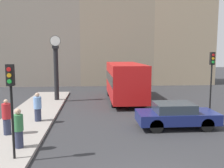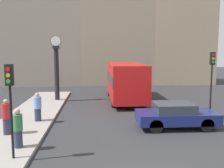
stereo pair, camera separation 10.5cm
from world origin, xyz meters
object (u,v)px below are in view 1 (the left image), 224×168
object	(u,v)px
sedan_car	(176,115)
bus_distant	(125,80)
pedestrian_red_top	(7,117)
traffic_light_near	(11,92)
pedestrian_green_hoodie	(19,128)
traffic_light_far	(212,71)
street_clock	(56,69)
pedestrian_blue_stripe	(38,107)

from	to	relation	value
sedan_car	bus_distant	xyz separation A→B (m)	(-1.77, 7.68, 1.06)
pedestrian_red_top	traffic_light_near	bearing A→B (deg)	-67.39
bus_distant	pedestrian_green_hoodie	world-z (taller)	bus_distant
traffic_light_near	pedestrian_red_top	xyz separation A→B (m)	(-1.16, 2.79, -1.65)
traffic_light_far	street_clock	xyz separation A→B (m)	(-10.09, 5.99, -0.23)
bus_distant	traffic_light_far	distance (m)	7.52
traffic_light_far	pedestrian_red_top	distance (m)	11.64
traffic_light_far	pedestrian_blue_stripe	world-z (taller)	traffic_light_far
traffic_light_near	bus_distant	bearing A→B (deg)	64.21
pedestrian_blue_stripe	pedestrian_red_top	world-z (taller)	pedestrian_red_top
traffic_light_far	pedestrian_blue_stripe	xyz separation A→B (m)	(-10.24, -0.41, -1.93)
sedan_car	pedestrian_red_top	bearing A→B (deg)	-173.63
sedan_car	traffic_light_near	bearing A→B (deg)	-152.87
sedan_car	street_clock	world-z (taller)	street_clock
bus_distant	traffic_light_far	size ratio (longest dim) A/B	1.97
traffic_light_far	bus_distant	bearing A→B (deg)	127.10
sedan_car	traffic_light_near	world-z (taller)	traffic_light_near
street_clock	pedestrian_blue_stripe	bearing A→B (deg)	-91.33
traffic_light_far	pedestrian_green_hoodie	world-z (taller)	traffic_light_far
sedan_car	bus_distant	world-z (taller)	bus_distant
traffic_light_far	pedestrian_red_top	bearing A→B (deg)	-166.45
street_clock	pedestrian_red_top	size ratio (longest dim) A/B	3.08
sedan_car	pedestrian_red_top	size ratio (longest dim) A/B	2.50
pedestrian_green_hoodie	pedestrian_red_top	bearing A→B (deg)	120.99
street_clock	pedestrian_green_hoodie	distance (m)	10.54
pedestrian_blue_stripe	pedestrian_red_top	distance (m)	2.46
bus_distant	sedan_car	bearing A→B (deg)	-76.99
traffic_light_near	traffic_light_far	xyz separation A→B (m)	(10.01, 5.48, 0.24)
street_clock	bus_distant	bearing A→B (deg)	-0.52
bus_distant	pedestrian_red_top	distance (m)	10.94
sedan_car	pedestrian_blue_stripe	distance (m)	7.65
traffic_light_near	pedestrian_blue_stripe	distance (m)	5.35
traffic_light_near	pedestrian_blue_stripe	bearing A→B (deg)	92.62
pedestrian_blue_stripe	traffic_light_far	bearing A→B (deg)	2.32
traffic_light_far	pedestrian_red_top	world-z (taller)	traffic_light_far
bus_distant	traffic_light_far	xyz separation A→B (m)	(4.49, -5.93, 1.12)
street_clock	sedan_car	bearing A→B (deg)	-46.35
sedan_car	traffic_light_far	size ratio (longest dim) A/B	1.05
bus_distant	street_clock	xyz separation A→B (m)	(-5.60, 0.05, 0.88)
traffic_light_far	pedestrian_green_hoodie	distance (m)	11.22
sedan_car	pedestrian_red_top	xyz separation A→B (m)	(-8.46, -0.94, 0.29)
street_clock	pedestrian_blue_stripe	world-z (taller)	street_clock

